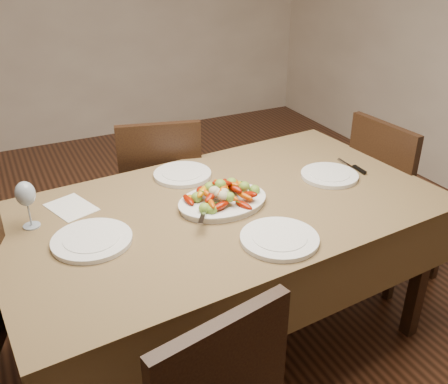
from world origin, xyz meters
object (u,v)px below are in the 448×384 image
chair_far (160,192)px  serving_platter (223,203)px  plate_right (329,175)px  wine_glass (27,203)px  chair_right (399,200)px  plate_far (182,174)px  plate_near (279,239)px  plate_left (92,240)px  dining_table (224,278)px

chair_far → serving_platter: (0.03, -0.75, 0.30)m
chair_far → serving_platter: 0.81m
chair_far → plate_right: 0.99m
plate_right → wine_glass: size_ratio=1.30×
chair_right → plate_far: bearing=73.9°
plate_far → serving_platter: bearing=-82.5°
serving_platter → plate_far: 0.34m
plate_near → wine_glass: (-0.81, 0.51, 0.09)m
chair_right → plate_near: bearing=108.2°
serving_platter → chair_right: bearing=4.6°
plate_left → plate_far: bearing=36.5°
plate_near → chair_far: bearing=95.0°
dining_table → serving_platter: (-0.01, -0.00, 0.39)m
dining_table → plate_near: plate_near is taller
dining_table → chair_right: 1.12m
plate_left → plate_far: 0.64m
chair_right → plate_near: chair_right is taller
plate_right → wine_glass: wine_glass is taller
chair_far → wine_glass: (-0.72, -0.58, 0.39)m
serving_platter → plate_left: (-0.56, -0.04, -0.00)m
serving_platter → wine_glass: 0.77m
chair_right → plate_left: chair_right is taller
plate_far → wine_glass: wine_glass is taller
plate_left → plate_right: (1.13, 0.06, 0.00)m
serving_platter → wine_glass: bearing=166.6°
dining_table → plate_far: plate_far is taller
chair_right → plate_near: size_ratio=3.23×
plate_far → wine_glass: size_ratio=1.32×
plate_right → chair_right: bearing=6.8°
plate_left → plate_far: size_ratio=1.10×
chair_far → plate_far: size_ratio=3.52×
plate_far → wine_glass: (-0.70, -0.16, 0.09)m
plate_far → plate_near: (0.11, -0.68, 0.00)m
chair_right → plate_right: size_ratio=3.58×
plate_near → wine_glass: size_ratio=1.43×
plate_left → plate_far: same height
chair_far → serving_platter: bearing=106.4°
chair_right → plate_right: (-0.55, -0.07, 0.29)m
dining_table → plate_left: (-0.56, -0.04, 0.39)m
wine_glass → plate_far: bearing=13.1°
dining_table → chair_far: chair_far is taller
dining_table → plate_left: 0.69m
dining_table → serving_platter: bearing=-179.7°
plate_near → chair_right: bearing=22.2°
serving_platter → plate_near: (0.07, -0.34, -0.00)m
chair_far → chair_right: (1.15, -0.66, 0.00)m
serving_platter → plate_left: size_ratio=1.27×
dining_table → wine_glass: (-0.75, 0.18, 0.48)m
dining_table → plate_near: 0.52m
chair_far → wine_glass: size_ratio=4.64×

